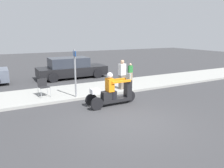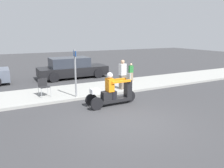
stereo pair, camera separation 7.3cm
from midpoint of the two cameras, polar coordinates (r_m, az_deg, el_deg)
ground_plane at (r=7.71m, az=4.62°, el=-9.88°), size 60.00×60.00×0.00m
sidewalk_strip at (r=11.64m, az=-7.41°, el=-1.67°), size 28.00×2.80×0.12m
motorcycle_trike at (r=9.29m, az=0.28°, el=-2.44°), size 2.24×0.69×1.43m
spectator_far_back at (r=13.46m, az=5.11°, el=2.99°), size 0.27×0.17×1.11m
spectator_near_curb at (r=11.49m, az=2.96°, el=2.35°), size 0.40×0.29×1.54m
folding_chair_set_back at (r=10.70m, az=-17.27°, el=-0.35°), size 0.52×0.52×0.82m
parked_car_lot_center at (r=15.26m, az=-10.31°, el=4.09°), size 4.66×1.95×1.41m
street_sign at (r=10.07m, az=-9.35°, el=3.29°), size 0.08×0.36×2.20m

